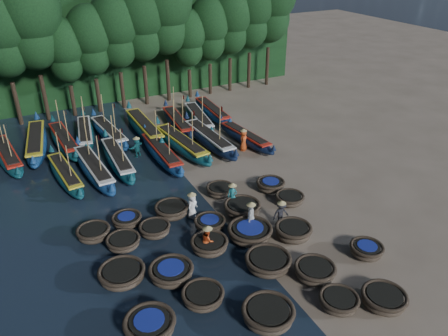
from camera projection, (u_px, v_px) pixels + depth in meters
name	position (u px, v px, depth m)	size (l,w,h in m)	color
ground	(215.00, 210.00, 26.30)	(120.00, 120.00, 0.00)	#81705E
foliage_wall	(108.00, 48.00, 42.37)	(40.00, 3.00, 10.00)	black
coracle_2	(268.00, 314.00, 18.51)	(2.42, 2.42, 0.81)	#4D3F30
coracle_3	(339.00, 301.00, 19.29)	(1.93, 1.93, 0.65)	#4D3F30
coracle_4	(384.00, 299.00, 19.36)	(2.06, 2.06, 0.71)	#4D3F30
coracle_5	(150.00, 326.00, 17.92)	(2.54, 2.54, 0.84)	#4D3F30
coracle_6	(203.00, 296.00, 19.55)	(2.00, 2.00, 0.66)	#4D3F30
coracle_7	(268.00, 262.00, 21.49)	(2.83, 2.83, 0.78)	#4D3F30
coracle_8	(315.00, 271.00, 20.91)	(2.39, 2.39, 0.76)	#4D3F30
coracle_9	(367.00, 250.00, 22.40)	(1.76, 1.76, 0.67)	#4D3F30
coracle_10	(122.00, 274.00, 20.75)	(2.27, 2.27, 0.74)	#4D3F30
coracle_11	(171.00, 272.00, 20.84)	(2.19, 2.19, 0.76)	#4D3F30
coracle_12	(209.00, 245.00, 22.73)	(2.38, 2.38, 0.73)	#4D3F30
coracle_13	(250.00, 232.00, 23.60)	(3.00, 3.00, 0.81)	#4D3F30
coracle_14	(293.00, 231.00, 23.66)	(2.40, 2.40, 0.82)	#4D3F30
coracle_15	(123.00, 242.00, 23.02)	(1.83, 1.83, 0.64)	#4D3F30
coracle_16	(155.00, 229.00, 23.98)	(1.77, 1.77, 0.67)	#4D3F30
coracle_17	(210.00, 223.00, 24.51)	(1.94, 1.94, 0.65)	#4D3F30
coracle_18	(242.00, 208.00, 25.77)	(2.53, 2.53, 0.75)	#4D3F30
coracle_19	(290.00, 199.00, 26.81)	(1.95, 1.95, 0.63)	#4D3F30
coracle_20	(94.00, 233.00, 23.66)	(2.20, 2.20, 0.71)	#4D3F30
coracle_21	(127.00, 220.00, 24.76)	(1.72, 1.72, 0.66)	#4D3F30
coracle_22	(172.00, 210.00, 25.57)	(2.24, 2.24, 0.76)	#4D3F30
coracle_23	(220.00, 190.00, 27.70)	(2.21, 2.21, 0.65)	#4D3F30
coracle_24	(271.00, 185.00, 28.22)	(2.01, 2.01, 0.69)	#4D3F30
long_boat_2	(65.00, 174.00, 29.27)	(1.99, 7.43, 3.17)	#0E4D4F
long_boat_3	(94.00, 168.00, 29.86)	(2.01, 8.41, 3.58)	navy
long_boat_4	(118.00, 159.00, 31.14)	(1.64, 8.14, 3.46)	#0E4D4F
long_boat_5	(162.00, 153.00, 32.03)	(1.46, 8.16, 3.47)	navy
long_boat_6	(181.00, 144.00, 33.32)	(2.43, 8.69, 3.71)	#0E4D4F
long_boat_7	(209.00, 138.00, 34.19)	(1.85, 8.70, 3.70)	#0E1D34
long_boat_8	(245.00, 137.00, 34.64)	(2.07, 7.39, 1.31)	#0E1D34
long_boat_9	(7.00, 155.00, 31.66)	(2.41, 8.07, 3.46)	#0E4D4F
long_boat_10	(36.00, 142.00, 33.54)	(2.78, 9.00, 1.60)	navy
long_boat_11	(64.00, 140.00, 33.96)	(1.92, 8.20, 3.49)	#0E4D4F
long_boat_12	(85.00, 133.00, 35.24)	(2.56, 7.67, 3.30)	#0E4D4F
long_boat_13	(109.00, 132.00, 35.38)	(2.14, 8.00, 3.41)	navy
long_boat_14	(144.00, 127.00, 36.13)	(1.61, 9.07, 1.60)	#0E4D4F
long_boat_15	(177.00, 122.00, 37.33)	(2.06, 7.83, 3.34)	#0E1D34
long_boat_16	(199.00, 118.00, 38.10)	(2.58, 8.02, 1.43)	#0E4D4F
long_boat_17	(212.00, 111.00, 39.61)	(1.79, 7.98, 1.41)	navy
fisherman_0	(192.00, 205.00, 25.29)	(0.93, 0.87, 1.79)	silver
fisherman_1	(232.00, 195.00, 26.18)	(0.70, 0.65, 1.80)	#1B6A71
fisherman_2	(208.00, 239.00, 22.50)	(0.80, 0.90, 1.73)	#CF491B
fisherman_3	(281.00, 213.00, 24.65)	(1.01, 0.63, 1.70)	black
fisherman_4	(251.00, 216.00, 24.18)	(0.97, 1.03, 1.91)	silver
fisherman_5	(137.00, 147.00, 32.39)	(1.42, 1.13, 1.71)	#1B6A71
fisherman_6	(244.00, 139.00, 33.26)	(0.89, 0.98, 1.88)	#CF491B
tree_3	(0.00, 30.00, 34.55)	(4.92, 4.92, 11.60)	black
tree_4	(29.00, 19.00, 35.16)	(5.34, 5.34, 12.58)	black
tree_5	(64.00, 50.00, 37.36)	(3.68, 3.68, 8.68)	black
tree_6	(90.00, 39.00, 37.97)	(4.09, 4.09, 9.65)	black
tree_7	(116.00, 29.00, 38.57)	(4.51, 4.51, 10.63)	black
tree_8	(140.00, 19.00, 39.18)	(4.92, 4.92, 11.60)	black
tree_9	(164.00, 9.00, 39.79)	(5.34, 5.34, 12.58)	black
tree_10	(188.00, 37.00, 41.99)	(3.68, 3.68, 8.68)	black
tree_11	(209.00, 28.00, 42.60)	(4.09, 4.09, 9.65)	black
tree_12	(230.00, 19.00, 43.21)	(4.51, 4.51, 10.63)	black
tree_13	(251.00, 10.00, 43.82)	(4.92, 4.92, 11.60)	black
tree_14	(270.00, 2.00, 44.43)	(5.34, 5.34, 12.58)	black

